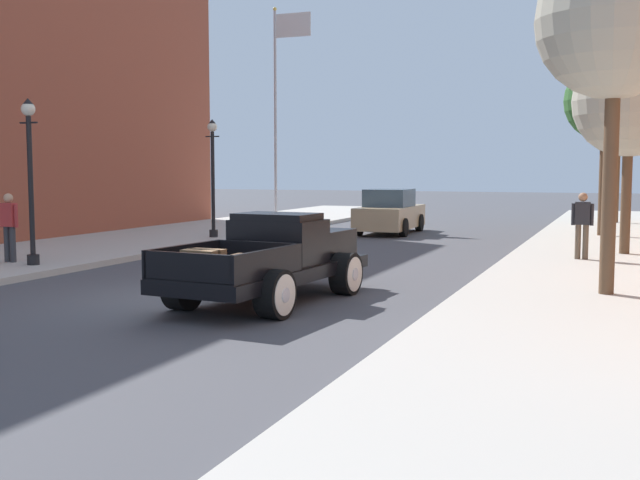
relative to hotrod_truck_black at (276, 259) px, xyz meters
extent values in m
plane|color=#47474C|center=(-1.43, -0.43, -0.75)|extent=(140.00, 140.00, 0.00)
cube|color=#B7B2A8|center=(5.82, -0.43, -0.68)|extent=(5.50, 64.00, 0.15)
cube|color=black|center=(-0.02, -0.24, -0.21)|extent=(2.18, 5.03, 0.24)
cube|color=black|center=(0.01, 0.11, 0.31)|extent=(1.65, 1.23, 0.80)
cube|color=black|center=(0.01, 0.06, 0.77)|extent=(1.51, 1.06, 0.12)
cube|color=#3D4C5B|center=(0.06, 0.67, 0.47)|extent=(1.32, 0.15, 0.44)
cube|color=black|center=(0.12, 1.40, 0.17)|extent=(1.44, 1.61, 0.52)
cube|color=silver|center=(0.19, 2.20, 0.15)|extent=(0.69, 0.16, 0.47)
cube|color=black|center=(-0.14, -1.64, -0.07)|extent=(1.86, 2.24, 0.04)
cube|color=black|center=(-0.95, -1.57, 0.15)|extent=(0.26, 2.10, 0.44)
cube|color=black|center=(0.67, -1.71, 0.15)|extent=(0.26, 2.10, 0.44)
cube|color=black|center=(-0.23, -2.64, 0.15)|extent=(1.62, 0.22, 0.44)
cube|color=black|center=(-0.05, -0.63, 0.15)|extent=(1.62, 0.22, 0.44)
cylinder|color=black|center=(-0.80, 1.18, -0.35)|extent=(0.43, 0.83, 0.80)
cylinder|color=silver|center=(-0.98, 1.19, -0.35)|extent=(0.07, 0.65, 0.66)
cylinder|color=silver|center=(-0.99, 1.19, -0.35)|extent=(0.04, 0.24, 0.24)
cylinder|color=black|center=(0.99, 1.02, -0.35)|extent=(0.43, 0.83, 0.80)
cylinder|color=silver|center=(1.18, 1.01, -0.35)|extent=(0.07, 0.65, 0.66)
cylinder|color=silver|center=(1.19, 1.01, -0.35)|extent=(0.04, 0.24, 0.24)
cylinder|color=black|center=(-1.03, -1.51, -0.35)|extent=(0.43, 0.83, 0.80)
cylinder|color=silver|center=(-1.21, -1.49, -0.35)|extent=(0.07, 0.65, 0.66)
cylinder|color=silver|center=(-1.22, -1.49, -0.35)|extent=(0.04, 0.24, 0.24)
cylinder|color=black|center=(0.76, -1.66, -0.35)|extent=(0.43, 0.83, 0.80)
cylinder|color=silver|center=(0.94, -1.68, -0.35)|extent=(0.07, 0.65, 0.66)
cylinder|color=silver|center=(0.95, -1.68, -0.35)|extent=(0.04, 0.24, 0.24)
cube|color=olive|center=(-0.35, -1.97, 0.15)|extent=(0.64, 0.49, 0.40)
cube|color=#3D2D1E|center=(-0.35, -1.97, 0.15)|extent=(0.62, 0.10, 0.42)
cube|color=brown|center=(0.11, -1.36, 0.09)|extent=(0.45, 0.33, 0.28)
cube|color=tan|center=(-2.21, 14.87, -0.14)|extent=(1.85, 4.35, 0.80)
cube|color=#384C5B|center=(-2.21, 14.72, 0.58)|extent=(1.58, 2.05, 0.64)
cylinder|color=black|center=(-3.07, 16.13, -0.42)|extent=(0.24, 0.67, 0.66)
cylinder|color=black|center=(-1.42, 16.18, -0.42)|extent=(0.24, 0.67, 0.66)
cylinder|color=black|center=(-3.00, 13.55, -0.42)|extent=(0.24, 0.67, 0.66)
cylinder|color=black|center=(-1.35, 13.60, -0.42)|extent=(0.24, 0.67, 0.66)
cylinder|color=#333338|center=(-7.91, 1.72, -0.17)|extent=(0.14, 0.14, 0.86)
cylinder|color=#333338|center=(-7.73, 1.72, -0.17)|extent=(0.14, 0.14, 0.86)
cube|color=#B23333|center=(-7.82, 1.72, 0.54)|extent=(0.36, 0.22, 0.56)
cylinder|color=#B23333|center=(-8.04, 1.72, 0.51)|extent=(0.09, 0.09, 0.54)
cylinder|color=#B23333|center=(-7.60, 1.72, 0.51)|extent=(0.09, 0.09, 0.54)
sphere|color=tan|center=(-7.82, 1.72, 0.94)|extent=(0.22, 0.22, 0.22)
cylinder|color=brown|center=(4.82, 7.42, -0.17)|extent=(0.14, 0.14, 0.86)
cylinder|color=brown|center=(5.00, 7.42, -0.17)|extent=(0.14, 0.14, 0.86)
cube|color=#232328|center=(4.91, 7.42, 0.54)|extent=(0.36, 0.22, 0.56)
cylinder|color=#232328|center=(4.69, 7.42, 0.51)|extent=(0.09, 0.09, 0.54)
cylinder|color=#232328|center=(5.13, 7.42, 0.51)|extent=(0.09, 0.09, 0.54)
sphere|color=#9E7051|center=(4.91, 7.42, 0.94)|extent=(0.22, 0.22, 0.22)
cylinder|color=black|center=(-6.94, 1.50, -0.48)|extent=(0.28, 0.28, 0.24)
cylinder|color=black|center=(-6.94, 1.50, 1.24)|extent=(0.12, 0.12, 3.20)
cylinder|color=black|center=(-6.94, 1.50, 2.69)|extent=(0.50, 0.04, 0.04)
sphere|color=silver|center=(-6.94, 1.50, 3.00)|extent=(0.32, 0.32, 0.32)
cone|color=black|center=(-6.94, 1.50, 3.18)|extent=(0.24, 0.24, 0.14)
cylinder|color=black|center=(-6.70, 9.57, -0.48)|extent=(0.28, 0.28, 0.24)
cylinder|color=black|center=(-6.70, 9.57, 1.24)|extent=(0.12, 0.12, 3.20)
cylinder|color=black|center=(-6.70, 9.57, 2.69)|extent=(0.50, 0.04, 0.04)
sphere|color=silver|center=(-6.70, 9.57, 3.00)|extent=(0.32, 0.32, 0.32)
cone|color=black|center=(-6.70, 9.57, 3.18)|extent=(0.24, 0.24, 0.14)
cylinder|color=#B2B2B7|center=(-8.36, 18.03, 3.90)|extent=(0.12, 0.12, 9.00)
sphere|color=gold|center=(-8.36, 18.03, 8.48)|extent=(0.16, 0.16, 0.16)
cube|color=silver|center=(-7.50, 18.03, 7.75)|extent=(1.60, 0.03, 1.00)
cylinder|color=brown|center=(5.61, 1.97, 1.29)|extent=(0.26, 0.26, 3.78)
sphere|color=#ADA893|center=(5.61, 1.97, 4.21)|extent=(2.75, 2.75, 2.75)
cylinder|color=brown|center=(5.90, 9.17, 0.85)|extent=(0.26, 0.26, 2.91)
sphere|color=#ADA893|center=(5.90, 9.17, 3.39)|extent=(2.91, 2.91, 2.91)
cylinder|color=brown|center=(5.17, 14.98, 1.15)|extent=(0.26, 0.26, 3.50)
sphere|color=#33662D|center=(5.17, 14.98, 3.91)|extent=(2.70, 2.70, 2.70)
cylinder|color=brown|center=(5.53, 21.92, 1.01)|extent=(0.26, 0.26, 3.22)
sphere|color=#3D7538|center=(5.53, 21.92, 3.71)|extent=(2.93, 2.93, 2.93)
camera|label=1|loc=(5.85, -12.58, 1.62)|focal=43.14mm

